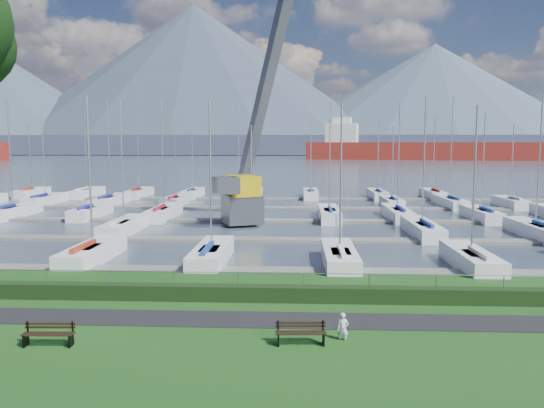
# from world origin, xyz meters

# --- Properties ---
(path) EXTENTS (160.00, 2.00, 0.04)m
(path) POSITION_xyz_m (0.00, -3.00, 0.01)
(path) COLOR black
(path) RESTS_ON grass
(water) EXTENTS (800.00, 540.00, 0.20)m
(water) POSITION_xyz_m (0.00, 260.00, -0.40)
(water) COLOR #3A4655
(hedge) EXTENTS (80.00, 0.70, 0.70)m
(hedge) POSITION_xyz_m (0.00, -0.40, 0.35)
(hedge) COLOR black
(hedge) RESTS_ON grass
(fence) EXTENTS (80.00, 0.04, 0.04)m
(fence) POSITION_xyz_m (0.00, 0.00, 1.20)
(fence) COLOR gray
(fence) RESTS_ON grass
(foothill) EXTENTS (900.00, 80.00, 12.00)m
(foothill) POSITION_xyz_m (0.00, 330.00, 6.00)
(foothill) COLOR #3C4358
(foothill) RESTS_ON water
(mountains) EXTENTS (1190.00, 360.00, 115.00)m
(mountains) POSITION_xyz_m (7.35, 404.62, 46.68)
(mountains) COLOR #414E60
(mountains) RESTS_ON water
(docks) EXTENTS (90.00, 41.60, 0.25)m
(docks) POSITION_xyz_m (0.00, 26.00, -0.22)
(docks) COLOR gray
(docks) RESTS_ON water
(bench_left) EXTENTS (1.81, 0.49, 0.85)m
(bench_left) POSITION_xyz_m (-7.02, -6.08, 0.42)
(bench_left) COLOR black
(bench_left) RESTS_ON grass
(bench_right) EXTENTS (1.82, 0.53, 0.85)m
(bench_right) POSITION_xyz_m (1.85, -5.54, 0.42)
(bench_right) COLOR black
(bench_right) RESTS_ON grass
(person) EXTENTS (0.46, 0.34, 1.16)m
(person) POSITION_xyz_m (3.38, -5.04, 0.58)
(person) COLOR silver
(person) RESTS_ON grass
(crane) EXTENTS (7.73, 12.92, 22.35)m
(crane) POSITION_xyz_m (-2.81, 24.95, 5.33)
(crane) COLOR #4F5055
(crane) RESTS_ON water
(cargo_ship_mid) EXTENTS (104.20, 37.47, 21.50)m
(cargo_ship_mid) POSITION_xyz_m (53.39, 219.06, 3.51)
(cargo_ship_mid) COLOR maroon
(cargo_ship_mid) RESTS_ON water
(sailboat_fleet) EXTENTS (74.97, 49.29, 13.04)m
(sailboat_fleet) POSITION_xyz_m (-2.11, 29.53, 5.38)
(sailboat_fleet) COLOR maroon
(sailboat_fleet) RESTS_ON water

